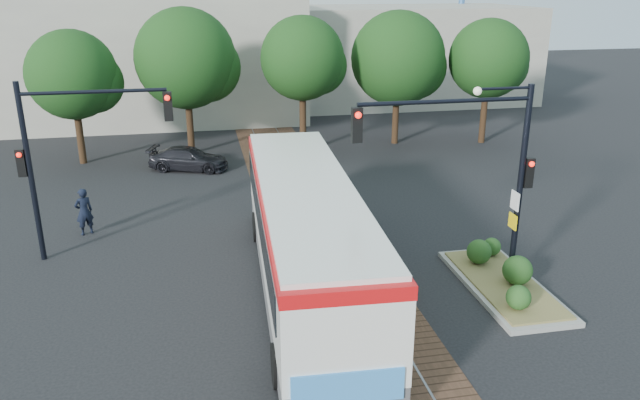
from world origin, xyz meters
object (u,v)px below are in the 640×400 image
Objects in this scene: city_bus at (306,231)px; parked_car at (189,159)px; signal_pole_left at (64,147)px; signal_pole_main at (484,158)px; officer at (84,212)px; traffic_island at (503,277)px.

city_bus is 3.34× the size of parked_car.
signal_pole_left is (-7.22, 3.89, 1.95)m from city_bus.
parked_car is (-8.51, 14.52, -3.59)m from signal_pole_main.
signal_pole_main is at bearing 123.45° from officer.
signal_pole_main is at bearing -131.53° from parked_car.
traffic_island is 17.41m from parked_car.
traffic_island is at bearing -6.92° from city_bus.
signal_pole_left is 3.60m from officer.
traffic_island is 0.87× the size of signal_pole_main.
traffic_island is 1.34× the size of parked_car.
officer is at bearing 172.06° from parked_car.
signal_pole_left is at bearing 177.14° from parked_car.
parked_car is (3.76, 7.70, -0.33)m from officer.
signal_pole_main reaches higher than traffic_island.
city_bus is 8.44m from signal_pole_left.
signal_pole_main reaches higher than parked_car.
city_bus is 7.29× the size of officer.
signal_pole_main is (5.01, -0.91, 2.24)m from city_bus.
traffic_island is 2.92× the size of officer.
officer reaches higher than parked_car.
parked_car is at bearing -143.51° from officer.
officer is at bearing 152.40° from traffic_island.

